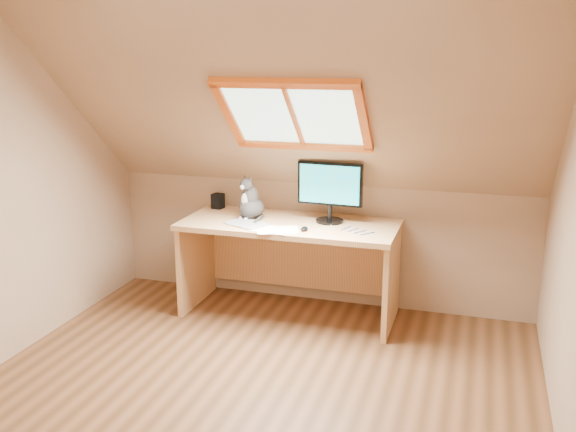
% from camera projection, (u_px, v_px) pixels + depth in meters
% --- Properties ---
extents(ground, '(3.50, 3.50, 0.00)m').
position_uv_depth(ground, '(244.00, 404.00, 3.84)').
color(ground, brown).
rests_on(ground, ground).
extents(room_shell, '(3.52, 3.52, 2.41)m').
position_uv_depth(room_shell, '(233.00, 172.00, 3.39)').
color(room_shell, tan).
rests_on(room_shell, ground).
extents(desk, '(1.67, 0.73, 0.76)m').
position_uv_depth(desk, '(292.00, 248.00, 5.09)').
color(desk, tan).
rests_on(desk, ground).
extents(monitor, '(0.51, 0.21, 0.47)m').
position_uv_depth(monitor, '(330.00, 188.00, 4.89)').
color(monitor, black).
rests_on(monitor, desk).
extents(cat, '(0.27, 0.29, 0.36)m').
position_uv_depth(cat, '(251.00, 203.00, 5.04)').
color(cat, '#3C3835').
rests_on(cat, desk).
extents(desk_speaker, '(0.10, 0.10, 0.13)m').
position_uv_depth(desk_speaker, '(218.00, 201.00, 5.38)').
color(desk_speaker, black).
rests_on(desk_speaker, desk).
extents(graphics_tablet, '(0.36, 0.31, 0.01)m').
position_uv_depth(graphics_tablet, '(247.00, 224.00, 4.89)').
color(graphics_tablet, '#B2B2B7').
rests_on(graphics_tablet, desk).
extents(mouse, '(0.06, 0.10, 0.03)m').
position_uv_depth(mouse, '(304.00, 229.00, 4.73)').
color(mouse, black).
rests_on(mouse, desk).
extents(papers, '(0.35, 0.30, 0.01)m').
position_uv_depth(papers, '(277.00, 230.00, 4.73)').
color(papers, white).
rests_on(papers, desk).
extents(cables, '(0.51, 0.26, 0.01)m').
position_uv_depth(cables, '(343.00, 230.00, 4.73)').
color(cables, silver).
rests_on(cables, desk).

